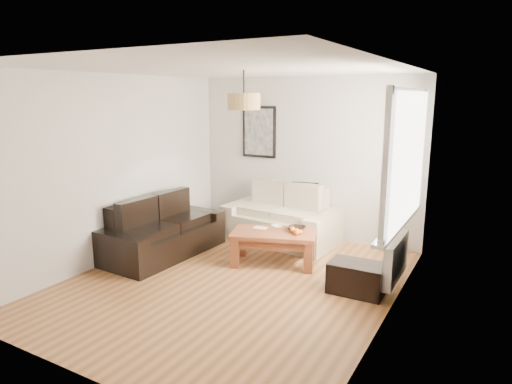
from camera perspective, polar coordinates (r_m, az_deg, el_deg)
The scene contains 21 objects.
floor at distance 5.75m, azimuth -2.99°, elevation -11.40°, with size 4.50×4.50×0.00m, color brown.
ceiling at distance 5.28m, azimuth -3.32°, elevation 15.44°, with size 3.80×4.50×0.00m, color white, non-canonical shape.
wall_back at distance 7.34m, azimuth 6.35°, elevation 4.28°, with size 3.80×0.04×2.60m, color silver, non-canonical shape.
wall_front at distance 3.72m, azimuth -22.14°, elevation -4.30°, with size 3.80×0.04×2.60m, color silver, non-canonical shape.
wall_left at distance 6.57m, azimuth -17.29°, elevation 2.89°, with size 0.04×4.50×2.60m, color silver, non-canonical shape.
wall_right at distance 4.65m, azimuth 17.04°, elevation -0.77°, with size 0.04×4.50×2.60m, color silver, non-canonical shape.
window_bay at distance 5.38m, azimuth 18.69°, elevation 4.07°, with size 0.14×1.90×1.60m, color white, non-canonical shape.
radiator at distance 5.67m, azimuth 17.45°, elevation -8.17°, with size 0.10×0.90×0.52m, color white.
poster at distance 7.64m, azimuth 0.41°, elevation 7.68°, with size 0.62×0.04×0.87m, color black, non-canonical shape.
pendant_shade at distance 5.53m, azimuth -1.56°, elevation 11.47°, with size 0.40×0.40×0.20m, color tan.
loveseat_cream at distance 7.17m, azimuth 3.20°, elevation -2.89°, with size 1.76×0.96×0.87m, color beige, non-canonical shape.
sofa_leather at distance 6.70m, azimuth -11.74°, elevation -4.55°, with size 1.84×0.89×0.80m, color black, non-canonical shape.
coffee_table at distance 6.25m, azimuth 2.26°, elevation -7.11°, with size 1.14×0.62×0.47m, color brown, non-canonical shape.
ottoman at distance 5.52m, azimuth 12.77°, elevation -10.65°, with size 0.64×0.41×0.37m, color black.
cushion_left at distance 7.39m, azimuth 2.32°, elevation -0.07°, with size 0.37×0.11×0.37m, color black.
cushion_right at distance 7.16m, azimuth 6.24°, elevation -0.39°, with size 0.41×0.13×0.41m, color black.
fruit_bowl at distance 6.23m, azimuth 5.20°, elevation -4.68°, with size 0.24×0.24×0.06m, color black.
orange_a at distance 6.05m, azimuth 5.20°, elevation -5.08°, with size 0.09×0.09×0.09m, color #D75B12.
orange_b at distance 6.05m, azimuth 5.71°, elevation -5.11°, with size 0.06×0.06×0.06m, color orange.
orange_c at distance 6.14m, azimuth 4.68°, elevation -4.83°, with size 0.08×0.08×0.08m, color orange.
papers at distance 6.34m, azimuth 0.57°, elevation -4.58°, with size 0.19×0.13×0.01m, color white.
Camera 1 is at (2.84, -4.44, 2.30)m, focal length 31.33 mm.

